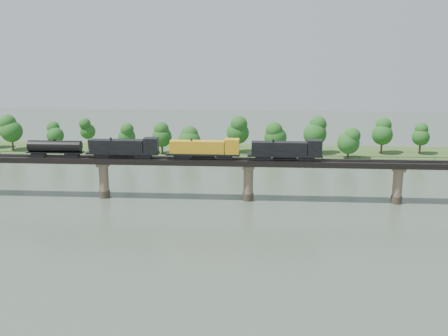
{
  "coord_description": "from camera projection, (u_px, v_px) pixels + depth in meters",
  "views": [
    {
      "loc": [
        3.04,
        -117.24,
        46.42
      ],
      "look_at": [
        -6.64,
        30.0,
        9.0
      ],
      "focal_mm": 45.0,
      "sensor_mm": 36.0,
      "label": 1
    }
  ],
  "objects": [
    {
      "name": "freight_train",
      "position": [
        177.0,
        149.0,
        151.78
      ],
      "size": [
        80.74,
        3.15,
        5.56
      ],
      "color": "black",
      "rests_on": "bridge"
    },
    {
      "name": "far_bank",
      "position": [
        252.0,
        153.0,
        207.02
      ],
      "size": [
        300.0,
        24.0,
        1.6
      ],
      "primitive_type": "cube",
      "color": "#314F1F",
      "rests_on": "ground"
    },
    {
      "name": "bridge_superstructure",
      "position": [
        249.0,
        158.0,
        151.12
      ],
      "size": [
        220.0,
        4.9,
        0.75
      ],
      "color": "black",
      "rests_on": "bridge"
    },
    {
      "name": "ground",
      "position": [
        245.0,
        241.0,
        125.0
      ],
      "size": [
        400.0,
        400.0,
        0.0
      ],
      "primitive_type": "plane",
      "color": "#3E4D3C",
      "rests_on": "ground"
    },
    {
      "name": "bridge",
      "position": [
        248.0,
        181.0,
        152.68
      ],
      "size": [
        236.0,
        30.0,
        11.5
      ],
      "color": "#473A2D",
      "rests_on": "ground"
    },
    {
      "name": "far_treeline",
      "position": [
        229.0,
        134.0,
        201.24
      ],
      "size": [
        289.06,
        17.54,
        13.6
      ],
      "color": "#382619",
      "rests_on": "far_bank"
    }
  ]
}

